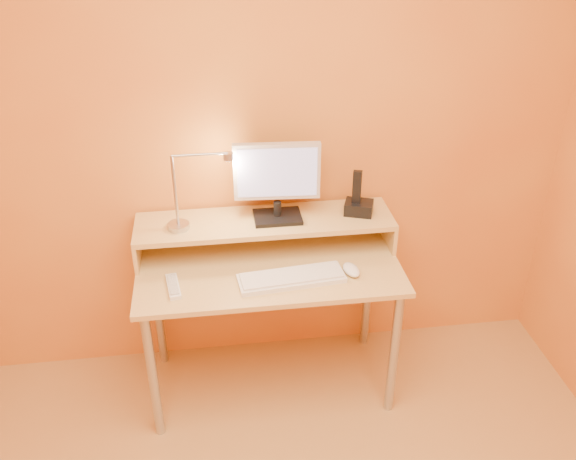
{
  "coord_description": "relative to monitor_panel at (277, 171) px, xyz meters",
  "views": [
    {
      "loc": [
        -0.24,
        -1.18,
        2.28
      ],
      "look_at": [
        0.08,
        1.13,
        0.93
      ],
      "focal_mm": 38.75,
      "sensor_mm": 36.0,
      "label": 1
    }
  ],
  "objects": [
    {
      "name": "lamp_head",
      "position": [
        -0.22,
        -0.04,
        0.1
      ],
      "size": [
        0.04,
        0.04,
        0.03
      ],
      "primitive_type": "cylinder",
      "color": "#ABABB2",
      "rests_on": "lamp_arm"
    },
    {
      "name": "desk_shelf",
      "position": [
        -0.06,
        -0.01,
        -0.25
      ],
      "size": [
        1.2,
        0.3,
        0.02
      ],
      "primitive_type": "cube",
      "color": "tan",
      "rests_on": "desk_lower"
    },
    {
      "name": "desk_leg_br",
      "position": [
        0.49,
        0.09,
        -0.77
      ],
      "size": [
        0.04,
        0.04,
        0.69
      ],
      "primitive_type": "cylinder",
      "color": "#ABABB2",
      "rests_on": "floor"
    },
    {
      "name": "phone_handset",
      "position": [
        0.37,
        -0.01,
        -0.1
      ],
      "size": [
        0.05,
        0.04,
        0.16
      ],
      "primitive_type": "cube",
      "rotation": [
        0.0,
        0.0,
        -0.35
      ],
      "color": "black",
      "rests_on": "phone_dock"
    },
    {
      "name": "desk_leg_bl",
      "position": [
        -0.61,
        0.09,
        -0.77
      ],
      "size": [
        0.04,
        0.04,
        0.69
      ],
      "primitive_type": "cylinder",
      "color": "#ABABB2",
      "rests_on": "floor"
    },
    {
      "name": "desk_leg_fl",
      "position": [
        -0.61,
        -0.41,
        -0.77
      ],
      "size": [
        0.04,
        0.04,
        0.69
      ],
      "primitive_type": "cylinder",
      "color": "#ABABB2",
      "rests_on": "floor"
    },
    {
      "name": "monitor_panel",
      "position": [
        0.0,
        0.0,
        0.0
      ],
      "size": [
        0.39,
        0.06,
        0.27
      ],
      "primitive_type": "cube",
      "rotation": [
        0.0,
        0.0,
        -0.07
      ],
      "color": "silver",
      "rests_on": "monitor_neck"
    },
    {
      "name": "desk_lower",
      "position": [
        -0.06,
        -0.16,
        -0.41
      ],
      "size": [
        1.2,
        0.6,
        0.02
      ],
      "primitive_type": "cube",
      "color": "tan",
      "rests_on": "floor"
    },
    {
      "name": "shelf_riser_right",
      "position": [
        0.53,
        -0.01,
        -0.33
      ],
      "size": [
        0.02,
        0.3,
        0.14
      ],
      "primitive_type": "cube",
      "color": "tan",
      "rests_on": "desk_lower"
    },
    {
      "name": "keyboard",
      "position": [
        0.03,
        -0.29,
        -0.39
      ],
      "size": [
        0.48,
        0.19,
        0.02
      ],
      "primitive_type": "cube",
      "rotation": [
        0.0,
        0.0,
        0.1
      ],
      "color": "silver",
      "rests_on": "desk_lower"
    },
    {
      "name": "lamp_post",
      "position": [
        -0.46,
        -0.04,
        -0.05
      ],
      "size": [
        0.01,
        0.01,
        0.33
      ],
      "primitive_type": "cylinder",
      "color": "#ABABB2",
      "rests_on": "lamp_base"
    },
    {
      "name": "monitor_screen",
      "position": [
        -0.0,
        -0.02,
        0.0
      ],
      "size": [
        0.35,
        0.03,
        0.23
      ],
      "primitive_type": "cube",
      "rotation": [
        0.0,
        0.0,
        -0.07
      ],
      "color": "#9FA0D8",
      "rests_on": "monitor_panel"
    },
    {
      "name": "wall_back",
      "position": [
        -0.06,
        0.16,
        0.13
      ],
      "size": [
        3.0,
        0.04,
        2.5
      ],
      "primitive_type": "cube",
      "color": "gold",
      "rests_on": "floor"
    },
    {
      "name": "mouse",
      "position": [
        0.3,
        -0.27,
        -0.38
      ],
      "size": [
        0.09,
        0.13,
        0.04
      ],
      "primitive_type": "ellipsoid",
      "rotation": [
        0.0,
        0.0,
        0.21
      ],
      "color": "white",
      "rests_on": "desk_lower"
    },
    {
      "name": "desk_leg_fr",
      "position": [
        0.49,
        -0.41,
        -0.77
      ],
      "size": [
        0.04,
        0.04,
        0.69
      ],
      "primitive_type": "cylinder",
      "color": "#ABABB2",
      "rests_on": "floor"
    },
    {
      "name": "lamp_bulb",
      "position": [
        -0.22,
        -0.04,
        0.09
      ],
      "size": [
        0.03,
        0.03,
        0.0
      ],
      "primitive_type": "cylinder",
      "color": "#FFEAC6",
      "rests_on": "lamp_head"
    },
    {
      "name": "monitor_back",
      "position": [
        -0.0,
        0.02,
        0.0
      ],
      "size": [
        0.35,
        0.04,
        0.23
      ],
      "primitive_type": "cube",
      "rotation": [
        0.0,
        0.0,
        -0.07
      ],
      "color": "black",
      "rests_on": "monitor_panel"
    },
    {
      "name": "phone_dock",
      "position": [
        0.39,
        -0.01,
        -0.21
      ],
      "size": [
        0.16,
        0.14,
        0.06
      ],
      "primitive_type": "cube",
      "rotation": [
        0.0,
        0.0,
        -0.35
      ],
      "color": "black",
      "rests_on": "desk_shelf"
    },
    {
      "name": "shelf_riser_left",
      "position": [
        -0.65,
        -0.01,
        -0.33
      ],
      "size": [
        0.02,
        0.3,
        0.14
      ],
      "primitive_type": "cube",
      "color": "tan",
      "rests_on": "desk_lower"
    },
    {
      "name": "monitor_foot",
      "position": [
        -0.0,
        -0.01,
        -0.23
      ],
      "size": [
        0.22,
        0.16,
        0.02
      ],
      "primitive_type": "cube",
      "color": "black",
      "rests_on": "desk_shelf"
    },
    {
      "name": "lamp_base",
      "position": [
        -0.46,
        -0.04,
        -0.23
      ],
      "size": [
        0.1,
        0.1,
        0.02
      ],
      "primitive_type": "cylinder",
      "color": "#ABABB2",
      "rests_on": "desk_shelf"
    },
    {
      "name": "remote_control",
      "position": [
        -0.49,
        -0.28,
        -0.39
      ],
      "size": [
        0.07,
        0.19,
        0.02
      ],
      "primitive_type": "cube",
      "rotation": [
        0.0,
        0.0,
        0.14
      ],
      "color": "silver",
      "rests_on": "desk_lower"
    },
    {
      "name": "monitor_neck",
      "position": [
        -0.0,
        -0.01,
        -0.19
      ],
      "size": [
        0.04,
        0.04,
        0.07
      ],
      "primitive_type": "cylinder",
      "color": "black",
      "rests_on": "monitor_foot"
    },
    {
      "name": "lamp_arm",
      "position": [
        -0.34,
        -0.04,
        0.12
      ],
      "size": [
        0.24,
        0.01,
        0.01
      ],
      "primitive_type": "cylinder",
      "rotation": [
        0.0,
        1.57,
        0.0
      ],
      "color": "#ABABB2",
      "rests_on": "lamp_post"
    },
    {
      "name": "phone_led",
      "position": [
        0.43,
        -0.06,
        -0.21
      ],
      "size": [
        0.01,
        0.0,
        0.04
      ],
      "primitive_type": "cube",
      "color": "#2B75ED",
      "rests_on": "phone_dock"
    }
  ]
}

